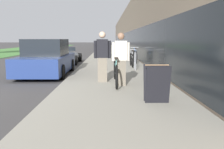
# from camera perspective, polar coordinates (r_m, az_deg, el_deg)

# --- Properties ---
(sidewalk_slab) EXTENTS (3.71, 70.00, 0.11)m
(sidewalk_slab) POSITION_cam_1_polar(r_m,az_deg,el_deg) (27.26, -0.40, 4.89)
(sidewalk_slab) COLOR #A39E8E
(sidewalk_slab) RESTS_ON ground
(storefront_facade) EXTENTS (10.01, 70.00, 5.25)m
(storefront_facade) POSITION_cam_1_polar(r_m,az_deg,el_deg) (35.94, 10.68, 9.63)
(storefront_facade) COLOR gray
(storefront_facade) RESTS_ON ground
(lawn_strip) EXTENTS (7.91, 70.00, 0.03)m
(lawn_strip) POSITION_cam_1_polar(r_m,az_deg,el_deg) (33.75, -23.20, 4.80)
(lawn_strip) COLOR #518E42
(lawn_strip) RESTS_ON ground
(tandem_bicycle) EXTENTS (0.52, 2.66, 0.94)m
(tandem_bicycle) POSITION_cam_1_polar(r_m,az_deg,el_deg) (8.34, 0.83, 0.61)
(tandem_bicycle) COLOR black
(tandem_bicycle) RESTS_ON sidewalk_slab
(person_rider) EXTENTS (0.57, 0.22, 1.69)m
(person_rider) POSITION_cam_1_polar(r_m,az_deg,el_deg) (7.97, 2.03, 3.51)
(person_rider) COLOR #756B5B
(person_rider) RESTS_ON sidewalk_slab
(person_bystander) EXTENTS (0.59, 0.23, 1.74)m
(person_bystander) POSITION_cam_1_polar(r_m,az_deg,el_deg) (8.70, -2.20, 4.09)
(person_bystander) COLOR #756B5B
(person_bystander) RESTS_ON sidewalk_slab
(bike_rack_hoop) EXTENTS (0.05, 0.60, 0.84)m
(bike_rack_hoop) POSITION_cam_1_polar(r_m,az_deg,el_deg) (12.26, 5.31, 3.54)
(bike_rack_hoop) COLOR gray
(bike_rack_hoop) RESTS_ON sidewalk_slab
(cruiser_bike_nearest) EXTENTS (0.52, 1.76, 0.91)m
(cruiser_bike_nearest) POSITION_cam_1_polar(r_m,az_deg,el_deg) (13.57, 4.52, 3.44)
(cruiser_bike_nearest) COLOR black
(cruiser_bike_nearest) RESTS_ON sidewalk_slab
(cruiser_bike_middle) EXTENTS (0.52, 1.90, 0.96)m
(cruiser_bike_middle) POSITION_cam_1_polar(r_m,az_deg,el_deg) (15.60, 5.31, 4.11)
(cruiser_bike_middle) COLOR black
(cruiser_bike_middle) RESTS_ON sidewalk_slab
(cruiser_bike_farthest) EXTENTS (0.52, 1.81, 0.88)m
(cruiser_bike_farthest) POSITION_cam_1_polar(r_m,az_deg,el_deg) (17.72, 3.17, 4.51)
(cruiser_bike_farthest) COLOR black
(cruiser_bike_farthest) RESTS_ON sidewalk_slab
(sandwich_board_sign) EXTENTS (0.56, 0.56, 0.90)m
(sandwich_board_sign) POSITION_cam_1_polar(r_m,az_deg,el_deg) (5.99, 10.15, -1.99)
(sandwich_board_sign) COLOR black
(sandwich_board_sign) RESTS_ON sidewalk_slab
(parked_sedan_curbside) EXTENTS (1.97, 4.47, 1.59)m
(parked_sedan_curbside) POSITION_cam_1_polar(r_m,az_deg,el_deg) (11.51, -14.65, 3.46)
(parked_sedan_curbside) COLOR navy
(parked_sedan_curbside) RESTS_ON ground
(vintage_roadster_curbside) EXTENTS (1.85, 4.38, 1.05)m
(vintage_roadster_curbside) POSITION_cam_1_polar(r_m,az_deg,el_deg) (16.73, -10.62, 4.10)
(vintage_roadster_curbside) COLOR #4C5156
(vintage_roadster_curbside) RESTS_ON ground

